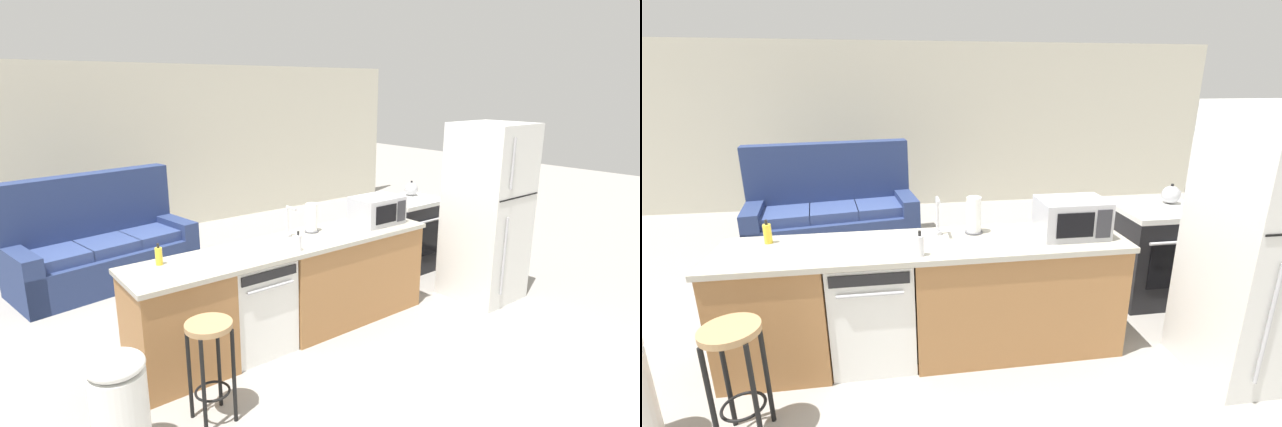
{
  "view_description": "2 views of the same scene",
  "coord_description": "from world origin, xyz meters",
  "views": [
    {
      "loc": [
        -2.26,
        -3.53,
        2.28
      ],
      "look_at": [
        0.74,
        0.31,
        1.02
      ],
      "focal_mm": 28.0,
      "sensor_mm": 36.0,
      "label": 1
    },
    {
      "loc": [
        -0.05,
        -2.88,
        2.02
      ],
      "look_at": [
        0.5,
        0.62,
        0.91
      ],
      "focal_mm": 24.0,
      "sensor_mm": 36.0,
      "label": 2
    }
  ],
  "objects": [
    {
      "name": "ground_plane",
      "position": [
        0.0,
        0.0,
        0.0
      ],
      "size": [
        24.0,
        24.0,
        0.0
      ],
      "primitive_type": "plane",
      "color": "gray"
    },
    {
      "name": "wall_back",
      "position": [
        0.3,
        4.2,
        1.3
      ],
      "size": [
        10.0,
        0.06,
        2.6
      ],
      "color": "beige",
      "rests_on": "ground_plane"
    },
    {
      "name": "kitchen_counter",
      "position": [
        0.24,
        0.0,
        0.42
      ],
      "size": [
        2.94,
        0.66,
        0.9
      ],
      "color": "#9E6B3D",
      "rests_on": "ground_plane"
    },
    {
      "name": "dishwasher",
      "position": [
        -0.25,
        -0.0,
        0.42
      ],
      "size": [
        0.58,
        0.61,
        0.84
      ],
      "color": "white",
      "rests_on": "ground_plane"
    },
    {
      "name": "stove_range",
      "position": [
        2.35,
        0.55,
        0.45
      ],
      "size": [
        0.76,
        0.68,
        0.9
      ],
      "color": "black",
      "rests_on": "ground_plane"
    },
    {
      "name": "refrigerator",
      "position": [
        2.35,
        -0.55,
        0.95
      ],
      "size": [
        0.72,
        0.73,
        1.9
      ],
      "color": "silver",
      "rests_on": "ground_plane"
    },
    {
      "name": "microwave",
      "position": [
        1.24,
        -0.0,
        1.04
      ],
      "size": [
        0.5,
        0.37,
        0.28
      ],
      "color": "#B7B7BC",
      "rests_on": "kitchen_counter"
    },
    {
      "name": "sink_faucet",
      "position": [
        0.24,
        0.15,
        1.03
      ],
      "size": [
        0.07,
        0.18,
        0.3
      ],
      "color": "silver",
      "rests_on": "kitchen_counter"
    },
    {
      "name": "paper_towel_roll",
      "position": [
        0.52,
        0.16,
        1.04
      ],
      "size": [
        0.14,
        0.14,
        0.28
      ],
      "color": "#4C4C51",
      "rests_on": "kitchen_counter"
    },
    {
      "name": "soap_bottle",
      "position": [
        0.09,
        -0.23,
        0.97
      ],
      "size": [
        0.06,
        0.06,
        0.18
      ],
      "color": "silver",
      "rests_on": "kitchen_counter"
    },
    {
      "name": "dish_soap_bottle",
      "position": [
        -0.98,
        0.17,
        0.97
      ],
      "size": [
        0.06,
        0.06,
        0.18
      ],
      "color": "yellow",
      "rests_on": "kitchen_counter"
    },
    {
      "name": "kettle",
      "position": [
        2.52,
        0.68,
        0.99
      ],
      "size": [
        0.21,
        0.17,
        0.19
      ],
      "color": "#B2B2B7",
      "rests_on": "stove_range"
    },
    {
      "name": "bar_stool",
      "position": [
        -0.98,
        -0.68,
        0.54
      ],
      "size": [
        0.32,
        0.32,
        0.74
      ],
      "color": "tan",
      "rests_on": "ground_plane"
    },
    {
      "name": "couch",
      "position": [
        -0.86,
        2.49,
        0.39
      ],
      "size": [
        2.12,
        1.22,
        1.27
      ],
      "color": "navy",
      "rests_on": "ground_plane"
    }
  ]
}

